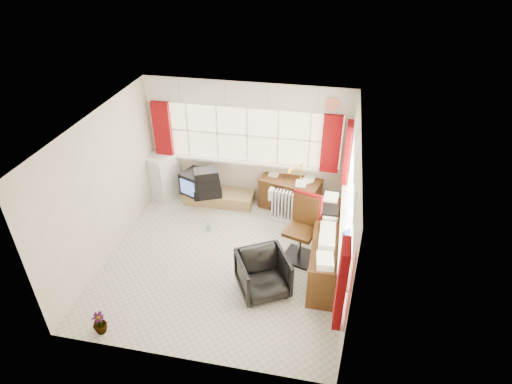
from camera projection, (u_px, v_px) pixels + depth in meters
ground at (224, 260)px, 7.37m from camera, size 4.00×4.00×0.00m
room_walls at (220, 187)px, 6.56m from camera, size 4.00×4.00×4.00m
window_back at (247, 159)px, 8.47m from camera, size 3.70×0.12×3.60m
window_right at (344, 230)px, 6.54m from camera, size 0.12×3.70×3.60m
curtains at (288, 166)px, 7.20m from camera, size 3.83×3.83×1.15m
overhead_cabinets at (294, 121)px, 6.80m from camera, size 3.98×3.98×0.48m
desk at (290, 192)px, 8.51m from camera, size 1.27×0.84×0.70m
desk_lamp at (301, 168)px, 8.16m from camera, size 0.17×0.15×0.41m
task_chair at (303, 224)px, 7.18m from camera, size 0.63×0.65×1.20m
office_chair at (263, 274)px, 6.60m from camera, size 1.00×1.01×0.68m
radiator at (283, 209)px, 8.20m from camera, size 0.47×0.26×0.67m
credenza at (327, 248)px, 7.04m from camera, size 0.50×2.00×0.85m
file_tray at (330, 211)px, 7.21m from camera, size 0.27×0.34×0.11m
tv_bench at (219, 197)px, 8.82m from camera, size 1.40×0.50×0.25m
crt_tv at (196, 183)px, 8.60m from camera, size 0.65×0.63×0.46m
hifi_stack at (207, 184)px, 8.49m from camera, size 0.66×0.55×0.59m
mini_fridge at (162, 175)px, 8.91m from camera, size 0.71×0.72×0.92m
spray_bottle_a at (206, 199)px, 8.73m from camera, size 0.11×0.11×0.28m
spray_bottle_b at (209, 226)px, 8.05m from camera, size 0.08×0.08×0.17m
flower_vase at (99, 323)px, 6.01m from camera, size 0.20×0.20×0.35m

